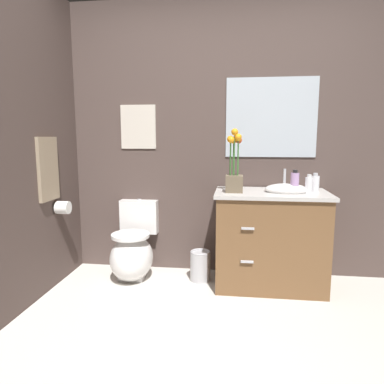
# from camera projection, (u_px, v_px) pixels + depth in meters

# --- Properties ---
(ground_plane) EXTENTS (9.36, 9.36, 0.00)m
(ground_plane) POSITION_uv_depth(u_px,v_px,m) (206.00, 375.00, 1.91)
(ground_plane) COLOR beige
(wall_back) EXTENTS (4.37, 0.05, 2.50)m
(wall_back) POSITION_uv_depth(u_px,v_px,m) (244.00, 140.00, 3.22)
(wall_back) COLOR #4C3D38
(wall_back) RESTS_ON ground_plane
(wall_left) EXTENTS (0.05, 4.31, 2.50)m
(wall_left) POSITION_uv_depth(u_px,v_px,m) (0.00, 141.00, 2.35)
(wall_left) COLOR #4C3D38
(wall_left) RESTS_ON ground_plane
(toilet) EXTENTS (0.38, 0.59, 0.69)m
(toilet) POSITION_uv_depth(u_px,v_px,m) (133.00, 252.00, 3.21)
(toilet) COLOR white
(toilet) RESTS_ON ground_plane
(vanity_cabinet) EXTENTS (0.94, 0.56, 1.01)m
(vanity_cabinet) POSITION_uv_depth(u_px,v_px,m) (271.00, 238.00, 3.00)
(vanity_cabinet) COLOR brown
(vanity_cabinet) RESTS_ON ground_plane
(flower_vase) EXTENTS (0.14, 0.14, 0.52)m
(flower_vase) POSITION_uv_depth(u_px,v_px,m) (234.00, 169.00, 2.89)
(flower_vase) COLOR brown
(flower_vase) RESTS_ON vanity_cabinet
(soap_bottle) EXTENTS (0.07, 0.07, 0.19)m
(soap_bottle) POSITION_uv_depth(u_px,v_px,m) (295.00, 182.00, 2.87)
(soap_bottle) COLOR #B28CBF
(soap_bottle) RESTS_ON vanity_cabinet
(lotion_bottle) EXTENTS (0.07, 0.07, 0.16)m
(lotion_bottle) POSITION_uv_depth(u_px,v_px,m) (315.00, 183.00, 2.93)
(lotion_bottle) COLOR white
(lotion_bottle) RESTS_ON vanity_cabinet
(hand_wash_bottle) EXTENTS (0.06, 0.06, 0.15)m
(hand_wash_bottle) POSITION_uv_depth(u_px,v_px,m) (309.00, 185.00, 2.84)
(hand_wash_bottle) COLOR white
(hand_wash_bottle) RESTS_ON vanity_cabinet
(trash_bin) EXTENTS (0.18, 0.18, 0.27)m
(trash_bin) POSITION_uv_depth(u_px,v_px,m) (200.00, 266.00, 3.15)
(trash_bin) COLOR #B7B7BC
(trash_bin) RESTS_ON ground_plane
(wall_poster) EXTENTS (0.33, 0.01, 0.41)m
(wall_poster) POSITION_uv_depth(u_px,v_px,m) (138.00, 127.00, 3.30)
(wall_poster) COLOR beige
(wall_mirror) EXTENTS (0.80, 0.01, 0.70)m
(wall_mirror) POSITION_uv_depth(u_px,v_px,m) (271.00, 118.00, 3.13)
(wall_mirror) COLOR #B2BCC6
(hanging_towel) EXTENTS (0.03, 0.28, 0.52)m
(hanging_towel) POSITION_uv_depth(u_px,v_px,m) (48.00, 169.00, 2.87)
(hanging_towel) COLOR gray
(toilet_paper_roll) EXTENTS (0.11, 0.11, 0.11)m
(toilet_paper_roll) POSITION_uv_depth(u_px,v_px,m) (63.00, 207.00, 3.02)
(toilet_paper_roll) COLOR white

